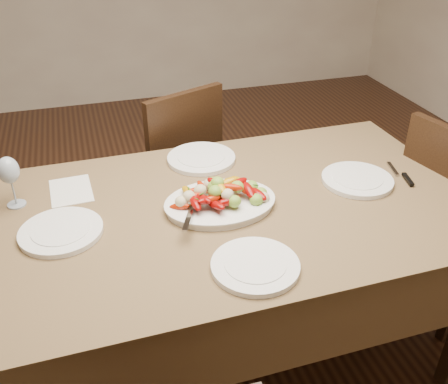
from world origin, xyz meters
TOP-DOWN VIEW (x-y plane):
  - floor at (0.00, 0.00)m, footprint 6.00×6.00m
  - dining_table at (-0.09, -0.19)m, footprint 1.85×1.07m
  - chair_far at (-0.15, 0.66)m, footprint 0.55×0.55m
  - serving_platter at (-0.10, -0.19)m, footprint 0.39×0.29m
  - roasted_vegetables at (-0.10, -0.19)m, footprint 0.32×0.22m
  - serving_spoon at (-0.16, -0.22)m, footprint 0.28×0.16m
  - plate_left at (-0.65, -0.19)m, footprint 0.27×0.27m
  - plate_right at (0.46, -0.17)m, footprint 0.27×0.27m
  - plate_far at (-0.07, 0.18)m, footprint 0.28×0.28m
  - plate_near at (-0.09, -0.54)m, footprint 0.27×0.27m
  - wine_glass at (-0.80, 0.04)m, footprint 0.08×0.08m
  - menu_card at (-0.61, 0.09)m, footprint 0.16×0.22m
  - table_knife at (0.65, -0.18)m, footprint 0.06×0.20m

SIDE VIEW (x-z plane):
  - floor at x=0.00m, z-range 0.00..0.00m
  - dining_table at x=-0.09m, z-range 0.00..0.76m
  - chair_far at x=-0.15m, z-range 0.00..0.95m
  - menu_card at x=-0.61m, z-range 0.76..0.76m
  - table_knife at x=0.65m, z-range 0.76..0.77m
  - plate_left at x=-0.65m, z-range 0.76..0.78m
  - plate_right at x=0.46m, z-range 0.76..0.78m
  - plate_far at x=-0.07m, z-range 0.76..0.78m
  - plate_near at x=-0.09m, z-range 0.76..0.78m
  - serving_platter at x=-0.10m, z-range 0.76..0.78m
  - serving_spoon at x=-0.16m, z-range 0.79..0.82m
  - roasted_vegetables at x=-0.10m, z-range 0.78..0.87m
  - wine_glass at x=-0.80m, z-range 0.76..0.96m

